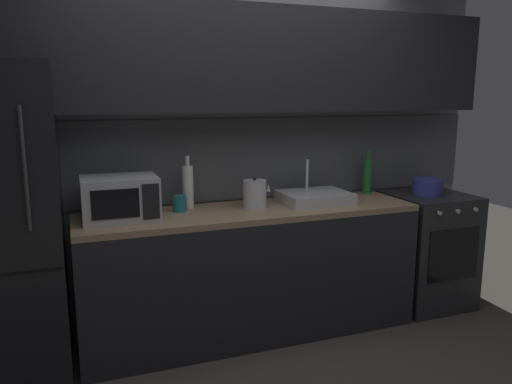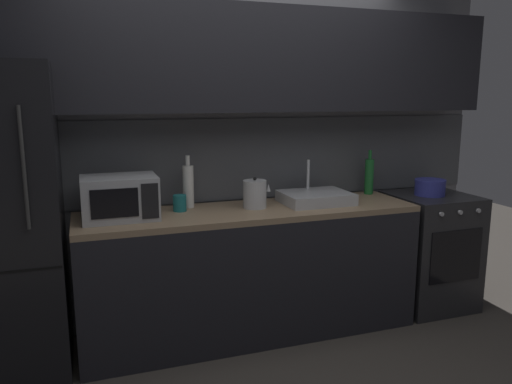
{
  "view_description": "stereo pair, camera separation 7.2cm",
  "coord_description": "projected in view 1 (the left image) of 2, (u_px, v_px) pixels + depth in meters",
  "views": [
    {
      "loc": [
        -1.13,
        -2.22,
        1.66
      ],
      "look_at": [
        0.04,
        0.9,
        1.02
      ],
      "focal_mm": 35.01,
      "sensor_mm": 36.0,
      "label": 1
    },
    {
      "loc": [
        -1.06,
        -2.25,
        1.66
      ],
      "look_at": [
        0.04,
        0.9,
        1.02
      ],
      "focal_mm": 35.01,
      "sensor_mm": 36.0,
      "label": 2
    }
  ],
  "objects": [
    {
      "name": "cooking_pot",
      "position": [
        427.0,
        187.0,
        3.89
      ],
      "size": [
        0.23,
        0.23,
        0.12
      ],
      "color": "#333899",
      "rests_on": "oven_range"
    },
    {
      "name": "kettle",
      "position": [
        255.0,
        194.0,
        3.43
      ],
      "size": [
        0.2,
        0.16,
        0.22
      ],
      "color": "#B7BABF",
      "rests_on": "counter_run"
    },
    {
      "name": "microwave",
      "position": [
        120.0,
        198.0,
        3.1
      ],
      "size": [
        0.46,
        0.35,
        0.27
      ],
      "color": "#A8AAAF",
      "rests_on": "counter_run"
    },
    {
      "name": "wine_bottle_white",
      "position": [
        188.0,
        186.0,
        3.42
      ],
      "size": [
        0.08,
        0.08,
        0.36
      ],
      "color": "silver",
      "rests_on": "counter_run"
    },
    {
      "name": "oven_range",
      "position": [
        426.0,
        249.0,
        4.0
      ],
      "size": [
        0.6,
        0.62,
        0.9
      ],
      "color": "#232326",
      "rests_on": "ground"
    },
    {
      "name": "counter_run",
      "position": [
        251.0,
        272.0,
        3.49
      ],
      "size": [
        2.32,
        0.6,
        0.9
      ],
      "color": "black",
      "rests_on": "ground"
    },
    {
      "name": "refrigerator",
      "position": [
        0.0,
        226.0,
        2.87
      ],
      "size": [
        0.68,
        0.69,
        1.85
      ],
      "color": "black",
      "rests_on": "ground"
    },
    {
      "name": "back_wall",
      "position": [
        236.0,
        112.0,
        3.55
      ],
      "size": [
        4.06,
        0.44,
        2.5
      ],
      "color": "slate",
      "rests_on": "ground"
    },
    {
      "name": "mug_teal",
      "position": [
        180.0,
        203.0,
        3.32
      ],
      "size": [
        0.09,
        0.09,
        0.11
      ],
      "primitive_type": "cylinder",
      "color": "#19666B",
      "rests_on": "counter_run"
    },
    {
      "name": "wine_bottle_green",
      "position": [
        367.0,
        175.0,
        3.92
      ],
      "size": [
        0.07,
        0.07,
        0.35
      ],
      "color": "#1E6B2D",
      "rests_on": "counter_run"
    },
    {
      "name": "sink_basin",
      "position": [
        315.0,
        197.0,
        3.6
      ],
      "size": [
        0.48,
        0.38,
        0.3
      ],
      "color": "#ADAFB5",
      "rests_on": "counter_run"
    }
  ]
}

